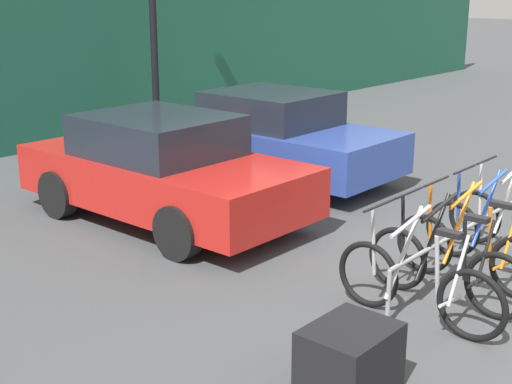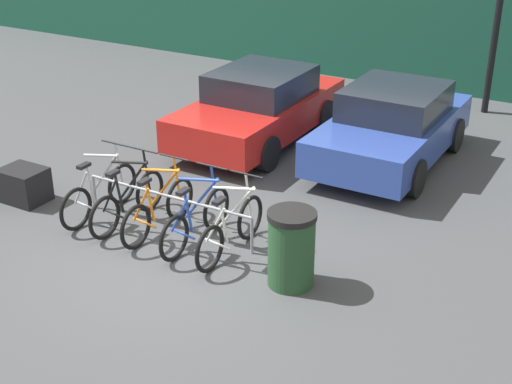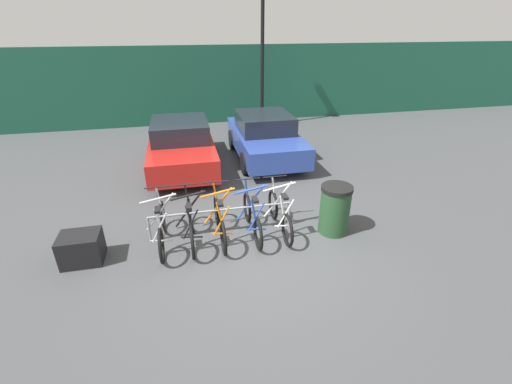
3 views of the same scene
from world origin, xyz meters
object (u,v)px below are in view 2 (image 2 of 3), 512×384
at_px(bicycle_black, 128,201).
at_px(bicycle_white, 231,229).
at_px(bicycle_orange, 159,209).
at_px(car_red, 259,107).
at_px(car_blue, 392,126).
at_px(bicycle_blue, 196,220).
at_px(trash_bin, 291,248).
at_px(bicycle_silver, 100,193).
at_px(bike_rack, 168,200).
at_px(cargo_crate, 24,185).

bearing_deg(bicycle_black, bicycle_white, -0.67).
bearing_deg(bicycle_black, bicycle_orange, -0.67).
bearing_deg(car_red, car_blue, 5.36).
height_order(bicycle_blue, bicycle_white, same).
xyz_separation_m(bicycle_white, trash_bin, (1.08, -0.27, 0.14)).
bearing_deg(bicycle_orange, bicycle_blue, 3.82).
height_order(bicycle_black, bicycle_blue, same).
xyz_separation_m(bicycle_black, car_blue, (2.54, 4.25, 0.31)).
height_order(bicycle_black, trash_bin, bicycle_black).
bearing_deg(bicycle_silver, bike_rack, 9.27).
height_order(bicycle_blue, car_red, car_red).
relative_size(car_red, car_blue, 1.02).
xyz_separation_m(bicycle_silver, cargo_crate, (-1.41, -0.21, -0.10)).
height_order(bicycle_silver, car_red, car_red).
bearing_deg(car_red, cargo_crate, -114.41).
xyz_separation_m(bicycle_black, bicycle_blue, (1.23, 0.00, 0.00)).
bearing_deg(bicycle_white, trash_bin, -16.49).
distance_m(bicycle_silver, car_blue, 5.26).
bearing_deg(bicycle_orange, bicycle_silver, -176.18).
bearing_deg(cargo_crate, trash_bin, -0.73).
xyz_separation_m(bicycle_orange, car_blue, (1.97, 4.25, 0.31)).
distance_m(bicycle_silver, trash_bin, 3.44).
bearing_deg(bicycle_white, bicycle_silver, 177.59).
relative_size(bicycle_silver, trash_bin, 1.66).
bearing_deg(car_red, bike_rack, -80.12).
bearing_deg(bicycle_silver, trash_bin, -2.42).
distance_m(car_blue, trash_bin, 4.53).
distance_m(bicycle_silver, car_red, 4.05).
distance_m(bicycle_black, car_blue, 4.96).
height_order(bicycle_black, bicycle_orange, same).
distance_m(bicycle_blue, car_blue, 4.46).
bearing_deg(car_blue, trash_bin, -85.69).
height_order(car_red, trash_bin, car_red).
relative_size(bike_rack, cargo_crate, 4.14).
xyz_separation_m(trash_bin, cargo_crate, (-4.84, 0.06, -0.24)).
bearing_deg(bike_rack, bicycle_silver, -172.80).
bearing_deg(trash_bin, car_blue, 94.31).
relative_size(bicycle_orange, bicycle_blue, 1.00).
distance_m(bike_rack, cargo_crate, 2.62).
relative_size(bicycle_silver, bicycle_blue, 1.00).
height_order(bike_rack, cargo_crate, bike_rack).
height_order(bicycle_orange, bicycle_blue, same).
relative_size(bicycle_orange, cargo_crate, 2.44).
bearing_deg(bicycle_blue, bicycle_black, 178.38).
height_order(bicycle_silver, bicycle_white, same).
height_order(bike_rack, car_red, car_red).
bearing_deg(bicycle_white, bike_rack, 170.39).
xyz_separation_m(bicycle_silver, bicycle_orange, (1.12, 0.00, 0.00)).
height_order(bicycle_silver, bicycle_blue, same).
xyz_separation_m(bicycle_black, cargo_crate, (-1.96, -0.21, -0.10)).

